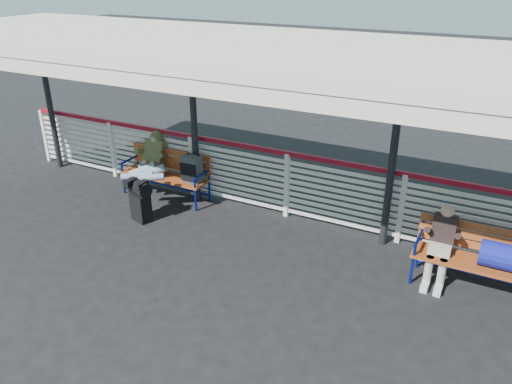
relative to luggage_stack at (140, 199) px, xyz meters
The scene contains 8 objects.
ground 2.31m from the luggage_stack, 14.39° to the right, with size 60.00×60.00×0.00m, color black.
fence 2.59m from the luggage_stack, 31.22° to the left, with size 12.08×0.08×1.24m.
canopy 3.44m from the luggage_stack, ahead, with size 12.60×3.60×3.16m.
luggage_stack is the anchor object (origin of this frame).
bench_left 1.05m from the luggage_stack, 88.01° to the left, with size 1.80×0.56×0.96m.
bench_right 5.65m from the luggage_stack, ahead, with size 1.80×0.56×0.92m.
traveler_man 0.81m from the luggage_stack, 117.01° to the left, with size 0.94×1.62×0.77m.
companion_person 4.97m from the luggage_stack, ahead, with size 0.32×0.66×1.15m.
Camera 1 is at (3.23, -5.46, 4.17)m, focal length 35.00 mm.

